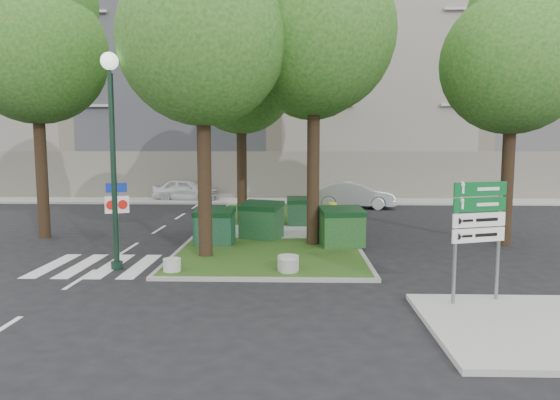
{
  "coord_description": "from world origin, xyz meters",
  "views": [
    {
      "loc": [
        1.32,
        -13.12,
        3.66
      ],
      "look_at": [
        0.9,
        1.74,
        2.0
      ],
      "focal_mm": 32.0,
      "sensor_mm": 36.0,
      "label": 1
    }
  ],
  "objects_px": {
    "tree_median_near_right": "(317,17)",
    "bollard_left": "(172,265)",
    "dumpster_c": "(302,211)",
    "dumpster_d": "(342,227)",
    "litter_bin": "(332,210)",
    "directional_sign": "(478,223)",
    "tree_median_mid": "(243,68)",
    "tree_median_far": "(314,49)",
    "car_white": "(186,190)",
    "tree_median_near_left": "(205,24)",
    "street_lamp": "(112,135)",
    "bollard_mid": "(288,263)",
    "traffic_sign_pole": "(117,206)",
    "tree_street_left": "(38,39)",
    "dumpster_a": "(214,226)",
    "dumpster_b": "(261,220)",
    "car_silver": "(353,195)",
    "bollard_right": "(288,265)",
    "tree_street_right": "(516,49)"
  },
  "relations": [
    {
      "from": "dumpster_a",
      "to": "dumpster_b",
      "type": "bearing_deg",
      "value": 39.51
    },
    {
      "from": "tree_median_mid",
      "to": "street_lamp",
      "type": "bearing_deg",
      "value": -110.65
    },
    {
      "from": "dumpster_a",
      "to": "bollard_right",
      "type": "xyz_separation_m",
      "value": [
        2.69,
        -3.89,
        -0.45
      ]
    },
    {
      "from": "dumpster_d",
      "to": "street_lamp",
      "type": "distance_m",
      "value": 8.15
    },
    {
      "from": "tree_median_far",
      "to": "dumpster_d",
      "type": "bearing_deg",
      "value": -84.88
    },
    {
      "from": "street_lamp",
      "to": "tree_median_near_left",
      "type": "bearing_deg",
      "value": 29.71
    },
    {
      "from": "tree_median_near_left",
      "to": "bollard_mid",
      "type": "relative_size",
      "value": 17.75
    },
    {
      "from": "tree_median_mid",
      "to": "tree_median_far",
      "type": "bearing_deg",
      "value": 43.15
    },
    {
      "from": "tree_median_far",
      "to": "dumpster_a",
      "type": "distance_m",
      "value": 11.43
    },
    {
      "from": "tree_median_mid",
      "to": "tree_street_left",
      "type": "height_order",
      "value": "tree_street_left"
    },
    {
      "from": "tree_median_far",
      "to": "bollard_mid",
      "type": "distance_m",
      "value": 13.97
    },
    {
      "from": "litter_bin",
      "to": "dumpster_a",
      "type": "bearing_deg",
      "value": -125.3
    },
    {
      "from": "tree_street_right",
      "to": "car_silver",
      "type": "xyz_separation_m",
      "value": [
        -4.34,
        10.45,
        -6.21
      ]
    },
    {
      "from": "tree_median_far",
      "to": "bollard_mid",
      "type": "xyz_separation_m",
      "value": [
        -1.12,
        -11.41,
        -7.99
      ]
    },
    {
      "from": "tree_median_near_right",
      "to": "car_silver",
      "type": "distance_m",
      "value": 13.38
    },
    {
      "from": "tree_median_near_right",
      "to": "bollard_left",
      "type": "relative_size",
      "value": 23.18
    },
    {
      "from": "dumpster_a",
      "to": "bollard_left",
      "type": "xyz_separation_m",
      "value": [
        -0.59,
        -3.89,
        -0.45
      ]
    },
    {
      "from": "dumpster_d",
      "to": "street_lamp",
      "type": "xyz_separation_m",
      "value": [
        -6.9,
        -2.98,
        3.14
      ]
    },
    {
      "from": "dumpster_b",
      "to": "dumpster_d",
      "type": "distance_m",
      "value": 3.24
    },
    {
      "from": "dumpster_c",
      "to": "street_lamp",
      "type": "relative_size",
      "value": 0.22
    },
    {
      "from": "bollard_right",
      "to": "bollard_mid",
      "type": "xyz_separation_m",
      "value": [
        -0.01,
        0.15,
        0.03
      ]
    },
    {
      "from": "dumpster_c",
      "to": "dumpster_d",
      "type": "bearing_deg",
      "value": -74.53
    },
    {
      "from": "tree_median_near_left",
      "to": "dumpster_a",
      "type": "height_order",
      "value": "tree_median_near_left"
    },
    {
      "from": "bollard_mid",
      "to": "litter_bin",
      "type": "relative_size",
      "value": 0.82
    },
    {
      "from": "dumpster_d",
      "to": "tree_street_right",
      "type": "bearing_deg",
      "value": -0.89
    },
    {
      "from": "tree_median_near_left",
      "to": "tree_street_left",
      "type": "xyz_separation_m",
      "value": [
        -7.0,
        3.5,
        0.33
      ]
    },
    {
      "from": "dumpster_a",
      "to": "dumpster_b",
      "type": "relative_size",
      "value": 0.82
    },
    {
      "from": "tree_median_mid",
      "to": "dumpster_d",
      "type": "xyz_separation_m",
      "value": [
        3.91,
        -4.93,
        -6.19
      ]
    },
    {
      "from": "tree_street_left",
      "to": "dumpster_d",
      "type": "distance_m",
      "value": 13.46
    },
    {
      "from": "street_lamp",
      "to": "dumpster_c",
      "type": "bearing_deg",
      "value": 53.35
    },
    {
      "from": "street_lamp",
      "to": "traffic_sign_pole",
      "type": "bearing_deg",
      "value": 108.23
    },
    {
      "from": "tree_median_mid",
      "to": "car_silver",
      "type": "height_order",
      "value": "tree_median_mid"
    },
    {
      "from": "bollard_right",
      "to": "bollard_mid",
      "type": "height_order",
      "value": "bollard_mid"
    },
    {
      "from": "tree_median_near_right",
      "to": "car_white",
      "type": "xyz_separation_m",
      "value": [
        -7.77,
        14.35,
        -7.27
      ]
    },
    {
      "from": "tree_median_near_left",
      "to": "tree_median_near_right",
      "type": "xyz_separation_m",
      "value": [
        3.5,
        2.0,
        0.67
      ]
    },
    {
      "from": "dumpster_b",
      "to": "directional_sign",
      "type": "xyz_separation_m",
      "value": [
        5.35,
        -7.55,
        1.13
      ]
    },
    {
      "from": "tree_street_left",
      "to": "dumpster_d",
      "type": "bearing_deg",
      "value": -9.62
    },
    {
      "from": "tree_street_left",
      "to": "dumpster_c",
      "type": "height_order",
      "value": "tree_street_left"
    },
    {
      "from": "dumpster_a",
      "to": "car_silver",
      "type": "distance_m",
      "value": 12.76
    },
    {
      "from": "tree_median_mid",
      "to": "dumpster_b",
      "type": "height_order",
      "value": "tree_median_mid"
    },
    {
      "from": "dumpster_c",
      "to": "car_silver",
      "type": "height_order",
      "value": "car_silver"
    },
    {
      "from": "tree_median_near_left",
      "to": "litter_bin",
      "type": "relative_size",
      "value": 14.52
    },
    {
      "from": "dumpster_c",
      "to": "bollard_mid",
      "type": "xyz_separation_m",
      "value": [
        -0.52,
        -7.99,
        -0.39
      ]
    },
    {
      "from": "tree_median_near_left",
      "to": "tree_median_far",
      "type": "height_order",
      "value": "tree_median_far"
    },
    {
      "from": "tree_median_mid",
      "to": "dumpster_a",
      "type": "xyz_separation_m",
      "value": [
        -0.6,
        -4.67,
        -6.23
      ]
    },
    {
      "from": "tree_median_far",
      "to": "bollard_right",
      "type": "xyz_separation_m",
      "value": [
        -1.12,
        -11.56,
        -8.02
      ]
    },
    {
      "from": "tree_median_near_right",
      "to": "car_white",
      "type": "bearing_deg",
      "value": 118.44
    },
    {
      "from": "car_silver",
      "to": "tree_median_mid",
      "type": "bearing_deg",
      "value": 142.94
    },
    {
      "from": "dumpster_a",
      "to": "traffic_sign_pole",
      "type": "bearing_deg",
      "value": -151.43
    },
    {
      "from": "litter_bin",
      "to": "directional_sign",
      "type": "height_order",
      "value": "directional_sign"
    }
  ]
}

